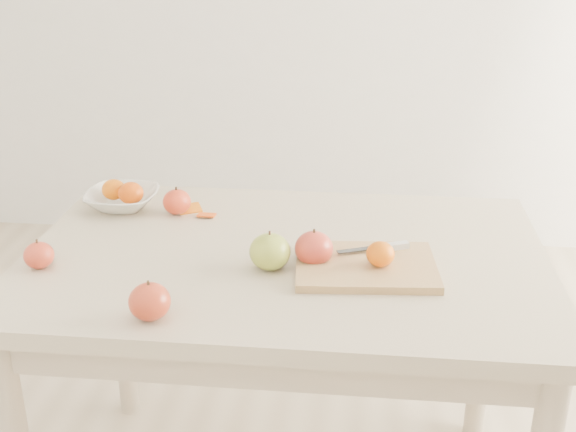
# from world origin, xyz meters

# --- Properties ---
(table) EXTENTS (1.20, 0.80, 0.75)m
(table) POSITION_xyz_m (0.00, 0.00, 0.65)
(table) COLOR #C4B394
(table) RESTS_ON ground
(cutting_board) EXTENTS (0.32, 0.25, 0.02)m
(cutting_board) POSITION_xyz_m (0.18, -0.07, 0.76)
(cutting_board) COLOR tan
(cutting_board) RESTS_ON table
(board_tangerine) EXTENTS (0.06, 0.06, 0.05)m
(board_tangerine) POSITION_xyz_m (0.21, -0.08, 0.80)
(board_tangerine) COLOR #E36208
(board_tangerine) RESTS_ON cutting_board
(fruit_bowl) EXTENTS (0.19, 0.19, 0.05)m
(fruit_bowl) POSITION_xyz_m (-0.46, 0.23, 0.77)
(fruit_bowl) COLOR white
(fruit_bowl) RESTS_ON table
(bowl_tangerine_near) EXTENTS (0.06, 0.06, 0.06)m
(bowl_tangerine_near) POSITION_xyz_m (-0.49, 0.24, 0.80)
(bowl_tangerine_near) COLOR #D06307
(bowl_tangerine_near) RESTS_ON fruit_bowl
(bowl_tangerine_far) EXTENTS (0.07, 0.07, 0.06)m
(bowl_tangerine_far) POSITION_xyz_m (-0.43, 0.21, 0.80)
(bowl_tangerine_far) COLOR #D16207
(bowl_tangerine_far) RESTS_ON fruit_bowl
(orange_peel_a) EXTENTS (0.07, 0.07, 0.01)m
(orange_peel_a) POSITION_xyz_m (-0.28, 0.22, 0.75)
(orange_peel_a) COLOR #C5640D
(orange_peel_a) RESTS_ON table
(orange_peel_b) EXTENTS (0.05, 0.04, 0.01)m
(orange_peel_b) POSITION_xyz_m (-0.23, 0.19, 0.75)
(orange_peel_b) COLOR #DA4E0F
(orange_peel_b) RESTS_ON table
(paring_knife) EXTENTS (0.17, 0.08, 0.01)m
(paring_knife) POSITION_xyz_m (0.23, -0.00, 0.78)
(paring_knife) COLOR silver
(paring_knife) RESTS_ON cutting_board
(apple_green) EXTENTS (0.09, 0.09, 0.08)m
(apple_green) POSITION_xyz_m (-0.03, -0.09, 0.79)
(apple_green) COLOR olive
(apple_green) RESTS_ON table
(apple_red_d) EXTENTS (0.07, 0.07, 0.06)m
(apple_red_d) POSITION_xyz_m (-0.53, -0.13, 0.78)
(apple_red_d) COLOR maroon
(apple_red_d) RESTS_ON table
(apple_red_a) EXTENTS (0.07, 0.07, 0.07)m
(apple_red_a) POSITION_xyz_m (-0.31, 0.20, 0.78)
(apple_red_a) COLOR #A21910
(apple_red_a) RESTS_ON table
(apple_red_e) EXTENTS (0.09, 0.09, 0.08)m
(apple_red_e) POSITION_xyz_m (0.07, -0.05, 0.79)
(apple_red_e) COLOR maroon
(apple_red_e) RESTS_ON table
(apple_red_c) EXTENTS (0.08, 0.08, 0.07)m
(apple_red_c) POSITION_xyz_m (-0.23, -0.32, 0.79)
(apple_red_c) COLOR maroon
(apple_red_c) RESTS_ON table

